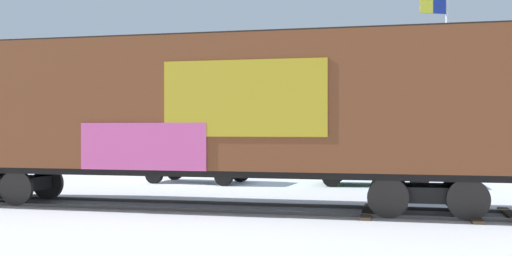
% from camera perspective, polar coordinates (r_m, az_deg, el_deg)
% --- Properties ---
extents(ground_plane, '(260.00, 260.00, 0.00)m').
position_cam_1_polar(ground_plane, '(15.77, -10.42, -7.33)').
color(ground_plane, silver).
extents(track, '(60.01, 2.70, 0.08)m').
position_cam_1_polar(track, '(15.03, -2.72, -7.54)').
color(track, '#4C4742').
rests_on(track, ground_plane).
extents(freight_car, '(17.07, 2.96, 4.40)m').
position_cam_1_polar(freight_car, '(15.13, -5.53, 1.95)').
color(freight_car, brown).
rests_on(freight_car, ground_plane).
extents(flagpole, '(1.29, 0.73, 8.14)m').
position_cam_1_polar(flagpole, '(27.98, 17.33, 6.46)').
color(flagpole, silver).
rests_on(flagpole, ground_plane).
extents(hillside, '(141.51, 39.73, 12.87)m').
position_cam_1_polar(hillside, '(88.62, 9.20, 1.76)').
color(hillside, silver).
rests_on(hillside, ground_plane).
extents(parked_car_white, '(4.17, 2.20, 1.70)m').
position_cam_1_polar(parked_car_white, '(22.05, -5.68, -3.06)').
color(parked_car_white, silver).
rests_on(parked_car_white, ground_plane).
extents(parked_car_green, '(4.25, 1.91, 1.85)m').
position_cam_1_polar(parked_car_green, '(21.25, 11.12, -2.92)').
color(parked_car_green, '#1E5933').
rests_on(parked_car_green, ground_plane).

